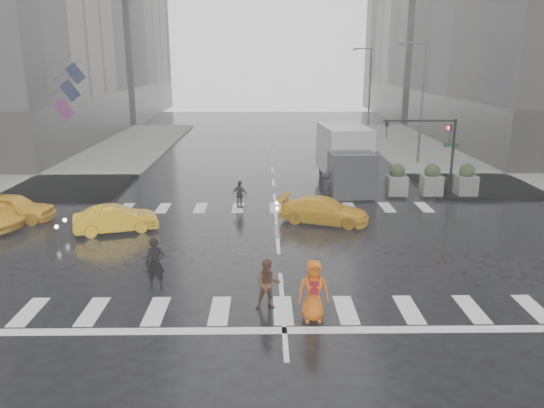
{
  "coord_description": "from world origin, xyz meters",
  "views": [
    {
      "loc": [
        -0.56,
        -21.27,
        7.67
      ],
      "look_at": [
        -0.23,
        2.0,
        1.3
      ],
      "focal_mm": 35.0,
      "sensor_mm": 36.0,
      "label": 1
    }
  ],
  "objects_px": {
    "box_truck": "(346,156)",
    "taxi_mid": "(116,219)",
    "taxi_front": "(12,208)",
    "pedestrian_brown": "(268,284)",
    "pedestrian_orange": "(313,291)",
    "traffic_signal_pole": "(436,142)"
  },
  "relations": [
    {
      "from": "taxi_mid",
      "to": "box_truck",
      "type": "bearing_deg",
      "value": -72.55
    },
    {
      "from": "pedestrian_orange",
      "to": "box_truck",
      "type": "height_order",
      "value": "box_truck"
    },
    {
      "from": "traffic_signal_pole",
      "to": "pedestrian_orange",
      "type": "height_order",
      "value": "traffic_signal_pole"
    },
    {
      "from": "pedestrian_orange",
      "to": "taxi_mid",
      "type": "distance_m",
      "value": 11.97
    },
    {
      "from": "pedestrian_orange",
      "to": "taxi_mid",
      "type": "xyz_separation_m",
      "value": [
        -8.27,
        8.65,
        -0.35
      ]
    },
    {
      "from": "box_truck",
      "to": "taxi_mid",
      "type": "bearing_deg",
      "value": -148.49
    },
    {
      "from": "traffic_signal_pole",
      "to": "pedestrian_brown",
      "type": "height_order",
      "value": "traffic_signal_pole"
    },
    {
      "from": "taxi_front",
      "to": "box_truck",
      "type": "xyz_separation_m",
      "value": [
        17.28,
        6.81,
        1.29
      ]
    },
    {
      "from": "taxi_mid",
      "to": "box_truck",
      "type": "xyz_separation_m",
      "value": [
        11.76,
        8.52,
        1.37
      ]
    },
    {
      "from": "box_truck",
      "to": "traffic_signal_pole",
      "type": "bearing_deg",
      "value": -32.92
    },
    {
      "from": "taxi_mid",
      "to": "taxi_front",
      "type": "bearing_deg",
      "value": 54.29
    },
    {
      "from": "pedestrian_brown",
      "to": "pedestrian_orange",
      "type": "bearing_deg",
      "value": -37.46
    },
    {
      "from": "traffic_signal_pole",
      "to": "taxi_front",
      "type": "distance_m",
      "value": 22.46
    },
    {
      "from": "pedestrian_brown",
      "to": "taxi_front",
      "type": "distance_m",
      "value": 15.68
    },
    {
      "from": "taxi_front",
      "to": "taxi_mid",
      "type": "relative_size",
      "value": 1.09
    },
    {
      "from": "taxi_front",
      "to": "taxi_mid",
      "type": "distance_m",
      "value": 5.77
    },
    {
      "from": "taxi_front",
      "to": "traffic_signal_pole",
      "type": "bearing_deg",
      "value": -75.03
    },
    {
      "from": "taxi_mid",
      "to": "box_truck",
      "type": "relative_size",
      "value": 0.53
    },
    {
      "from": "traffic_signal_pole",
      "to": "taxi_front",
      "type": "height_order",
      "value": "traffic_signal_pole"
    },
    {
      "from": "pedestrian_brown",
      "to": "pedestrian_orange",
      "type": "xyz_separation_m",
      "value": [
        1.35,
        -0.8,
        0.14
      ]
    },
    {
      "from": "taxi_front",
      "to": "pedestrian_orange",
      "type": "bearing_deg",
      "value": -123.05
    },
    {
      "from": "traffic_signal_pole",
      "to": "box_truck",
      "type": "distance_m",
      "value": 5.41
    }
  ]
}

